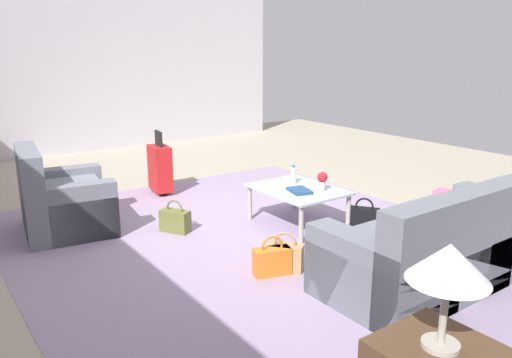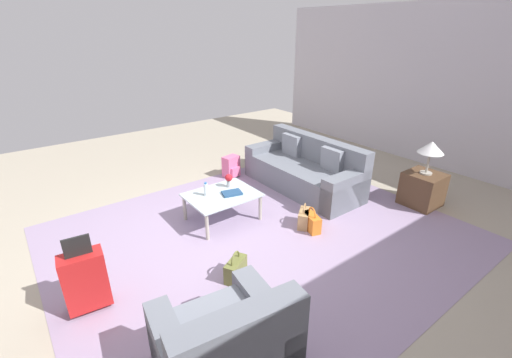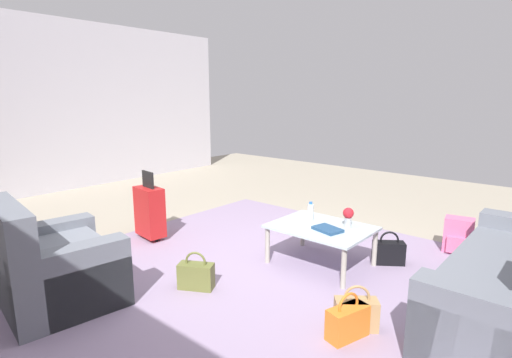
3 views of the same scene
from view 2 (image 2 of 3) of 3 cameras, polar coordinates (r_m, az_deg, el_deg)
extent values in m
plane|color=#A89E89|center=(4.62, -6.46, -10.74)|extent=(12.00, 12.00, 0.00)
cube|color=silver|center=(7.76, 27.89, 13.32)|extent=(0.12, 8.00, 3.10)
cube|color=#9984A3|center=(4.75, 1.09, -9.39)|extent=(5.20, 4.40, 0.01)
cube|color=slate|center=(6.07, 7.63, 0.46)|extent=(0.91, 2.17, 0.45)
cube|color=slate|center=(6.22, 10.02, 3.03)|extent=(0.22, 2.17, 0.88)
cube|color=slate|center=(5.46, 14.72, -2.08)|extent=(0.91, 0.24, 0.59)
cube|color=slate|center=(6.71, 1.92, 3.62)|extent=(0.91, 0.24, 0.59)
cube|color=gray|center=(5.74, 12.57, 3.06)|extent=(0.14, 0.40, 0.41)
cube|color=gray|center=(6.37, 5.96, 5.59)|extent=(0.13, 0.40, 0.40)
cube|color=slate|center=(3.10, -5.52, -26.72)|extent=(1.10, 0.99, 0.44)
cube|color=slate|center=(3.15, 1.56, -23.17)|extent=(0.31, 0.88, 0.60)
cube|color=gray|center=(2.93, -6.17, -22.80)|extent=(0.83, 0.70, 0.08)
cube|color=silver|center=(4.96, -5.70, -2.65)|extent=(0.99, 0.76, 0.02)
cylinder|color=#ADA899|center=(5.04, 0.71, -4.78)|extent=(0.05, 0.05, 0.40)
cylinder|color=#ADA899|center=(4.62, -8.15, -7.92)|extent=(0.05, 0.05, 0.40)
cylinder|color=#ADA899|center=(5.51, -3.49, -2.15)|extent=(0.05, 0.05, 0.40)
cylinder|color=#ADA899|center=(5.14, -11.80, -4.73)|extent=(0.05, 0.05, 0.40)
cylinder|color=silver|center=(4.91, -8.35, -1.78)|extent=(0.06, 0.06, 0.18)
cylinder|color=#2D6BBC|center=(4.86, -8.42, -0.70)|extent=(0.04, 0.04, 0.02)
cube|color=navy|center=(4.94, -4.04, -2.34)|extent=(0.31, 0.26, 0.03)
cylinder|color=#B2B7BC|center=(5.15, -4.53, -0.79)|extent=(0.07, 0.07, 0.10)
sphere|color=red|center=(5.11, -4.56, 0.23)|extent=(0.11, 0.11, 0.11)
cube|color=#513823|center=(6.04, 25.98, -1.52)|extent=(0.54, 0.54, 0.54)
cylinder|color=#ADA899|center=(5.94, 26.46, 0.92)|extent=(0.18, 0.18, 0.02)
cylinder|color=#ADA899|center=(5.88, 26.75, 2.45)|extent=(0.04, 0.04, 0.32)
cone|color=white|center=(5.81, 27.20, 4.73)|extent=(0.38, 0.38, 0.18)
cube|color=red|center=(3.86, -26.54, -14.90)|extent=(0.42, 0.26, 0.60)
cube|color=black|center=(3.64, -27.69, -9.91)|extent=(0.24, 0.05, 0.20)
cylinder|color=black|center=(4.06, -23.64, -18.11)|extent=(0.03, 0.05, 0.05)
cylinder|color=black|center=(4.07, -27.71, -18.93)|extent=(0.03, 0.05, 0.05)
cube|color=tan|center=(4.96, 8.00, -6.53)|extent=(0.34, 0.31, 0.24)
torus|color=tan|center=(4.89, 8.09, -5.11)|extent=(0.17, 0.14, 0.20)
cube|color=black|center=(5.70, -3.53, -2.10)|extent=(0.34, 0.30, 0.24)
torus|color=black|center=(5.64, -3.56, -0.82)|extent=(0.17, 0.13, 0.20)
cube|color=orange|center=(4.88, 9.24, -7.17)|extent=(0.23, 0.35, 0.24)
torus|color=orange|center=(4.81, 9.34, -5.74)|extent=(0.08, 0.19, 0.20)
cube|color=olive|center=(3.99, -3.41, -14.83)|extent=(0.35, 0.28, 0.24)
torus|color=olive|center=(3.90, -3.46, -13.23)|extent=(0.18, 0.11, 0.20)
cube|color=pink|center=(6.54, -4.18, 2.12)|extent=(0.33, 0.25, 0.40)
cube|color=pink|center=(6.48, -3.42, 1.20)|extent=(0.22, 0.10, 0.18)
camera|label=1|loc=(6.30, 49.71, 9.19)|focal=35.00mm
camera|label=3|loc=(4.41, 46.61, 4.91)|focal=28.00mm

